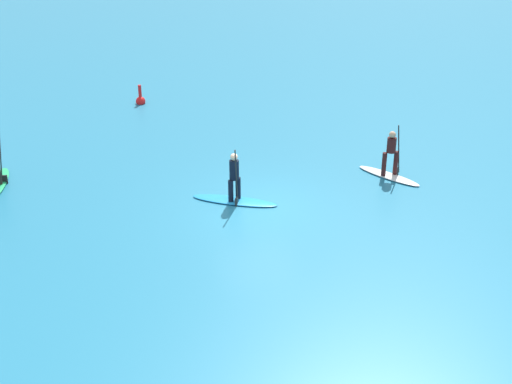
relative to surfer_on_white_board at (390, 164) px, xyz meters
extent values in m
plane|color=teal|center=(-5.29, -1.23, -0.51)|extent=(120.00, 120.00, 0.00)
ellipsoid|color=white|center=(-0.01, 0.00, -0.46)|extent=(1.91, 2.46, 0.10)
cylinder|color=#381414|center=(-0.24, -0.01, 0.03)|extent=(0.23, 0.23, 0.89)
cylinder|color=#381414|center=(0.22, 0.01, 0.03)|extent=(0.23, 0.23, 0.89)
cylinder|color=#381414|center=(-0.01, 0.00, 0.75)|extent=(0.46, 0.46, 0.56)
sphere|color=tan|center=(-0.01, 0.00, 1.16)|extent=(0.34, 0.34, 0.25)
cylinder|color=black|center=(0.30, 0.02, 0.56)|extent=(0.32, 0.24, 1.93)
cube|color=black|center=(0.30, 0.02, -0.35)|extent=(0.20, 0.16, 0.32)
ellipsoid|color=#1E8CD1|center=(-5.94, -0.79, -0.47)|extent=(2.97, 1.96, 0.08)
cylinder|color=black|center=(-6.08, -0.88, -0.05)|extent=(0.24, 0.24, 0.77)
cylinder|color=black|center=(-5.80, -0.70, -0.05)|extent=(0.24, 0.24, 0.77)
cylinder|color=black|center=(-5.94, -0.79, 0.68)|extent=(0.44, 0.44, 0.68)
sphere|color=beige|center=(-5.94, -0.79, 1.14)|extent=(0.33, 0.33, 0.25)
cylinder|color=black|center=(-5.92, -1.09, 0.57)|extent=(0.17, 0.28, 1.98)
cube|color=black|center=(-5.92, -1.09, -0.37)|extent=(0.14, 0.21, 0.32)
cylinder|color=black|center=(-13.76, 2.42, 0.62)|extent=(0.25, 0.07, 2.05)
cube|color=black|center=(-13.76, 2.42, -0.34)|extent=(0.20, 0.08, 0.32)
sphere|color=red|center=(-8.37, 10.56, -0.40)|extent=(0.46, 0.46, 0.46)
cylinder|color=red|center=(-8.37, 10.56, -0.05)|extent=(0.15, 0.15, 0.91)
camera|label=1|loc=(-9.76, -21.69, 10.04)|focal=48.68mm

